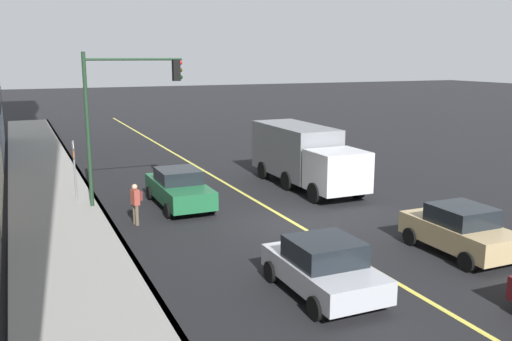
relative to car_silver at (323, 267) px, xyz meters
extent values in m
plane|color=black|center=(6.05, -2.25, -0.76)|extent=(200.00, 200.00, 0.00)
cube|color=gray|center=(6.05, 5.88, -0.68)|extent=(80.00, 3.60, 0.15)
cube|color=slate|center=(6.05, 4.16, -0.68)|extent=(80.00, 0.16, 0.15)
cube|color=#D8CC4C|center=(6.05, -2.25, -0.75)|extent=(80.00, 0.16, 0.01)
cube|color=#262D38|center=(27.70, 7.85, 2.78)|extent=(10.64, 0.06, 1.10)
cube|color=#A8AAB2|center=(0.01, 0.00, -0.15)|extent=(3.80, 1.88, 0.61)
cube|color=black|center=(-0.03, 0.00, 0.45)|extent=(1.70, 1.73, 0.61)
cylinder|color=black|center=(1.27, 0.92, -0.46)|extent=(0.60, 0.22, 0.60)
cylinder|color=black|center=(1.27, -0.92, -0.46)|extent=(0.60, 0.22, 0.60)
cylinder|color=black|center=(-1.24, 0.92, -0.46)|extent=(0.60, 0.22, 0.60)
cylinder|color=black|center=(-1.24, -0.92, -0.46)|extent=(0.60, 0.22, 0.60)
cube|color=tan|center=(0.92, -5.53, -0.10)|extent=(3.84, 1.76, 0.72)
cube|color=black|center=(0.86, -5.53, 0.54)|extent=(1.74, 1.62, 0.57)
cylinder|color=black|center=(-0.35, -6.39, -0.46)|extent=(0.60, 0.22, 0.60)
cylinder|color=black|center=(-0.35, -4.67, -0.46)|extent=(0.60, 0.22, 0.60)
cylinder|color=black|center=(2.19, -6.39, -0.46)|extent=(0.60, 0.22, 0.60)
cylinder|color=black|center=(2.19, -4.67, -0.46)|extent=(0.60, 0.22, 0.60)
cube|color=#1E6038|center=(10.10, 1.04, -0.09)|extent=(4.73, 1.81, 0.73)
cube|color=black|center=(10.17, 1.04, 0.55)|extent=(1.92, 1.66, 0.55)
cylinder|color=black|center=(11.66, 1.92, -0.46)|extent=(0.60, 0.22, 0.60)
cylinder|color=black|center=(11.66, 0.16, -0.46)|extent=(0.60, 0.22, 0.60)
cylinder|color=black|center=(8.54, 1.92, -0.46)|extent=(0.60, 0.22, 0.60)
cylinder|color=black|center=(8.54, 0.16, -0.46)|extent=(0.60, 0.22, 0.60)
cube|color=silver|center=(8.23, -5.53, 0.57)|extent=(2.18, 2.30, 1.76)
cube|color=slate|center=(12.19, -5.53, 0.91)|extent=(5.44, 2.30, 2.43)
cylinder|color=black|center=(8.23, -6.63, -0.31)|extent=(0.90, 0.28, 0.90)
cylinder|color=black|center=(8.23, -4.43, -0.31)|extent=(0.90, 0.28, 0.90)
cylinder|color=black|center=(13.55, -6.63, -0.31)|extent=(0.90, 0.28, 0.90)
cylinder|color=black|center=(13.55, -4.43, -0.31)|extent=(0.90, 0.28, 0.90)
cylinder|color=black|center=(10.83, -6.63, -0.31)|extent=(0.90, 0.28, 0.90)
cylinder|color=black|center=(10.83, -4.43, -0.31)|extent=(0.90, 0.28, 0.90)
cylinder|color=brown|center=(8.09, 3.25, -0.37)|extent=(0.17, 0.17, 0.77)
cylinder|color=brown|center=(8.29, 3.29, -0.37)|extent=(0.17, 0.17, 0.77)
cube|color=#993F33|center=(8.19, 3.27, 0.31)|extent=(0.41, 0.30, 0.58)
sphere|color=tan|center=(8.19, 3.27, 0.70)|extent=(0.21, 0.21, 0.21)
cube|color=#592626|center=(8.23, 3.10, 0.34)|extent=(0.29, 0.21, 0.34)
cylinder|color=#1E3823|center=(11.05, 4.48, 2.44)|extent=(0.16, 0.16, 6.39)
cylinder|color=#1E3823|center=(11.05, 2.49, 5.33)|extent=(0.10, 3.98, 0.10)
cube|color=black|center=(11.05, 0.75, 4.88)|extent=(0.28, 0.30, 0.90)
sphere|color=red|center=(11.05, 0.57, 5.18)|extent=(0.18, 0.18, 0.18)
sphere|color=#392905|center=(11.05, 0.57, 4.88)|extent=(0.18, 0.18, 0.18)
sphere|color=black|center=(11.05, 0.57, 4.58)|extent=(0.18, 0.18, 0.18)
cylinder|color=slate|center=(12.19, 4.98, 0.62)|extent=(0.08, 0.08, 2.75)
cube|color=white|center=(12.19, 5.00, 1.79)|extent=(0.60, 0.02, 0.20)
cube|color=#DB5919|center=(12.19, 5.00, 1.44)|extent=(0.44, 0.02, 0.28)
camera|label=1|loc=(-11.91, 7.18, 5.43)|focal=38.88mm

